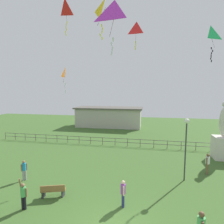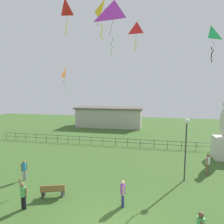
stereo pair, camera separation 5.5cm
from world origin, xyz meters
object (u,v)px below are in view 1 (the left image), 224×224
Objects in this scene: person_1 at (123,192)px; kite_4 at (115,16)px; lamppost at (186,136)px; kite_0 at (136,30)px; person_4 at (24,169)px; statue_monument at (223,141)px; kite_2 at (66,73)px; kite_3 at (105,9)px; kite_5 at (65,7)px; person_0 at (208,162)px; person_3 at (23,194)px; park_bench at (53,190)px; kite_1 at (210,35)px.

person_1 is 0.59× the size of kite_4.
kite_0 is at bearing 125.53° from lamppost.
kite_4 is at bearing -16.49° from person_4.
kite_4 reaches higher than statue_monument.
lamppost is 1.61× the size of kite_2.
kite_4 is (1.35, -3.78, -2.02)m from kite_3.
person_4 is 14.30m from kite_5.
person_0 is at bearing -35.10° from kite_0.
kite_2 is at bearing 133.32° from kite_3.
person_3 is at bearing -166.29° from person_1.
kite_5 reaches higher than statue_monument.
kite_3 reaches higher than kite_2.
kite_3 is at bearing -173.58° from lamppost.
kite_3 is (2.65, 3.30, 11.94)m from park_bench.
statue_monument reaches higher than person_3.
person_4 is (-13.79, -3.75, -0.10)m from person_0.
kite_0 reaches higher than kite_2.
kite_0 reaches higher than park_bench.
person_3 is 0.66× the size of kite_3.
lamppost reaches higher than person_3.
person_0 is at bearing -17.45° from kite_2.
person_4 is (-3.26, 1.67, 0.41)m from park_bench.
park_bench is 17.93m from kite_1.
person_1 is 0.56× the size of kite_0.
kite_5 reaches higher than person_3.
kite_0 is at bearing 65.56° from park_bench.
person_3 is at bearing -83.77° from kite_5.
person_4 is at bearing -88.23° from kite_2.
kite_2 reaches higher than person_0.
statue_monument is 7.24m from lamppost.
statue_monument is 1.78× the size of kite_1.
lamppost reaches higher than park_bench.
person_4 is at bearing -164.80° from person_0.
kite_4 reaches higher than park_bench.
person_3 is 12.96m from kite_3.
kite_4 reaches higher than person_1.
kite_0 is (5.45, 11.11, 11.99)m from person_3.
kite_5 is at bearing 174.74° from person_0.
kite_4 is (-9.03, -9.88, 8.58)m from statue_monument.
statue_monument is at bearing 30.43° from kite_3.
kite_1 reaches higher than person_0.
lamppost is 9.84m from park_bench.
kite_5 is at bearing -63.78° from kite_2.
statue_monument is 1.82× the size of kite_5.
person_0 is (-2.51, -3.98, -0.84)m from statue_monument.
person_4 is 13.06m from kite_3.
kite_3 reaches higher than lamppost.
person_0 is at bearing 35.98° from lamppost.
kite_5 is at bearing 144.36° from kite_3.
person_3 is at bearing -54.00° from person_4.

